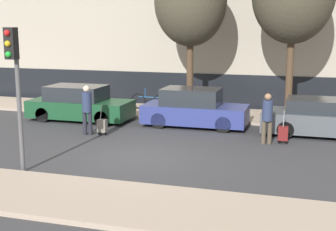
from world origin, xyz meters
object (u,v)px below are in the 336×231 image
at_px(parked_car_0, 80,104).
at_px(trolley_right, 283,133).
at_px(pedestrian_right, 267,115).
at_px(traffic_light, 15,71).
at_px(bare_tree_down_street, 191,2).
at_px(parked_car_1, 194,109).
at_px(parked_car_2, 327,118).
at_px(parked_bicycle, 149,101).
at_px(trolley_left, 102,126).
at_px(pedestrian_left, 87,107).

distance_m(parked_car_0, trolley_right, 8.46).
distance_m(pedestrian_right, trolley_right, 0.82).
bearing_deg(parked_car_0, traffic_light, -75.49).
xyz_separation_m(parked_car_0, bare_tree_down_street, (4.16, 2.09, 4.15)).
height_order(parked_car_1, pedestrian_right, pedestrian_right).
height_order(parked_car_2, bare_tree_down_street, bare_tree_down_street).
xyz_separation_m(trolley_right, parked_bicycle, (-6.16, 4.23, 0.14)).
xyz_separation_m(pedestrian_right, trolley_right, (0.53, 0.15, -0.61)).
distance_m(trolley_left, traffic_light, 5.20).
distance_m(pedestrian_right, bare_tree_down_street, 6.55).
distance_m(trolley_right, parked_bicycle, 7.47).
relative_size(parked_car_0, bare_tree_down_street, 0.64).
relative_size(parked_car_1, trolley_right, 3.55).
distance_m(parked_car_0, trolley_left, 3.03).
relative_size(parked_car_2, pedestrian_left, 2.58).
bearing_deg(pedestrian_left, trolley_right, 178.84).
relative_size(parked_car_0, traffic_light, 1.10).
height_order(pedestrian_left, parked_bicycle, pedestrian_left).
bearing_deg(bare_tree_down_street, parked_bicycle, 165.84).
height_order(trolley_right, bare_tree_down_street, bare_tree_down_street).
height_order(trolley_left, bare_tree_down_street, bare_tree_down_street).
bearing_deg(parked_car_1, pedestrian_right, -34.04).
xyz_separation_m(parked_car_0, parked_car_2, (9.72, 0.00, -0.04)).
bearing_deg(pedestrian_right, parked_bicycle, -54.19).
bearing_deg(parked_car_0, pedestrian_right, -12.93).
bearing_deg(trolley_right, pedestrian_right, -163.77).
bearing_deg(bare_tree_down_street, trolley_right, -41.94).
relative_size(pedestrian_left, bare_tree_down_street, 0.27).
xyz_separation_m(parked_car_2, pedestrian_left, (-8.23, -2.29, 0.39)).
height_order(parked_car_1, parked_bicycle, parked_car_1).
xyz_separation_m(trolley_left, trolley_right, (6.27, 0.60, 0.01)).
height_order(parked_bicycle, bare_tree_down_street, bare_tree_down_street).
distance_m(parked_car_1, pedestrian_right, 3.58).
distance_m(pedestrian_left, trolley_right, 6.88).
bearing_deg(pedestrian_left, traffic_light, 86.89).
distance_m(parked_car_0, traffic_light, 7.36).
bearing_deg(pedestrian_right, trolley_left, -11.88).
xyz_separation_m(parked_car_0, trolley_left, (2.03, -2.23, -0.32)).
relative_size(pedestrian_left, parked_bicycle, 1.01).
xyz_separation_m(parked_car_2, traffic_light, (-7.95, -6.85, 2.10)).
bearing_deg(trolley_left, parked_bicycle, 88.67).
distance_m(trolley_right, traffic_light, 8.69).
height_order(parked_car_1, trolley_right, parked_car_1).
relative_size(trolley_right, bare_tree_down_street, 0.17).
bearing_deg(bare_tree_down_street, parked_car_0, -153.39).
xyz_separation_m(parked_car_2, trolley_left, (-7.69, -2.23, -0.28)).
bearing_deg(pedestrian_right, pedestrian_left, -11.69).
distance_m(parked_car_2, bare_tree_down_street, 7.26).
bearing_deg(pedestrian_right, traffic_light, 23.85).
bearing_deg(trolley_right, parked_car_2, 49.01).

